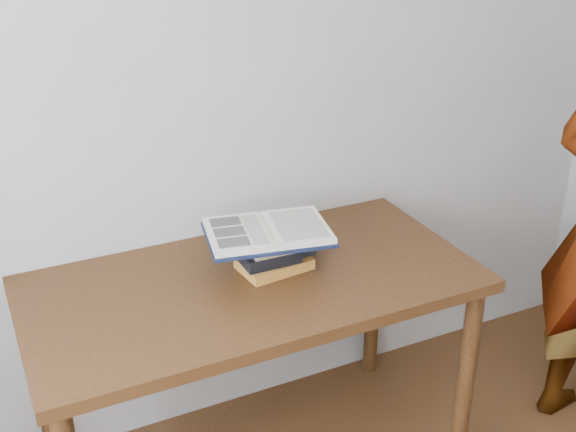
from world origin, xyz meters
TOP-DOWN VIEW (x-y plane):
  - desk at (-0.02, 1.38)m, footprint 1.47×0.73m
  - book_stack at (0.07, 1.41)m, footprint 0.25×0.18m
  - open_book at (0.06, 1.43)m, footprint 0.45×0.35m

SIDE VIEW (x-z plane):
  - desk at x=-0.02m, z-range 0.30..1.08m
  - book_stack at x=0.07m, z-range 0.79..0.90m
  - open_book at x=0.06m, z-range 0.91..0.94m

